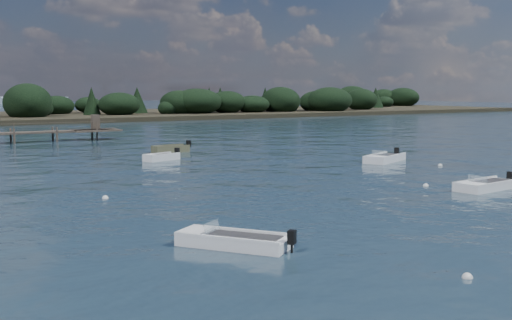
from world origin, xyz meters
TOP-DOWN VIEW (x-y plane):
  - ground at (0.00, 60.00)m, footprint 400.00×400.00m
  - tender_far_grey_b at (5.03, 30.80)m, footprint 3.58×1.45m
  - dinghy_mid_white_a at (11.06, 2.45)m, footprint 4.62×2.03m
  - tender_far_white at (1.71, 25.19)m, footprint 3.30×2.00m
  - dinghy_mid_white_b at (15.73, 15.42)m, footprint 4.79×3.36m
  - dinghy_near_olive at (-7.22, -1.24)m, footprint 3.45×4.08m
  - buoy_a at (-3.29, -8.14)m, footprint 0.32×0.32m
  - buoy_b at (9.11, 5.08)m, footprint 0.32×0.32m
  - buoy_c at (-7.72, 10.81)m, footprint 0.32×0.32m
  - buoy_d at (17.29, 11.36)m, footprint 0.32×0.32m
  - far_headland at (25.00, 100.00)m, footprint 190.00×40.00m

SIDE VIEW (x-z plane):
  - ground at x=0.00m, z-range 0.00..0.00m
  - buoy_a at x=-3.29m, z-range -0.16..0.16m
  - buoy_b at x=9.11m, z-range -0.16..0.16m
  - buoy_c at x=-7.72m, z-range -0.16..0.16m
  - buoy_d at x=17.29m, z-range -0.16..0.16m
  - dinghy_near_olive at x=-7.22m, z-range -0.38..0.66m
  - dinghy_mid_white_a at x=11.06m, z-range -0.39..0.67m
  - dinghy_mid_white_b at x=15.73m, z-range -0.44..0.75m
  - tender_far_white at x=1.71m, z-range -0.40..0.71m
  - tender_far_grey_b at x=5.03m, z-range -0.44..0.78m
  - far_headland at x=25.00m, z-range -0.94..4.86m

